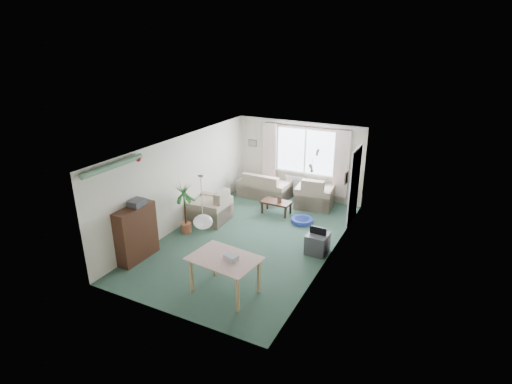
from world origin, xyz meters
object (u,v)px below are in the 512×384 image
at_px(armchair_corner, 315,191).
at_px(coffee_table, 276,207).
at_px(sofa, 265,185).
at_px(tv_cube, 317,243).
at_px(armchair_left, 210,205).
at_px(bookshelf, 136,233).
at_px(dining_table, 225,276).
at_px(pet_bed, 302,220).
at_px(houseplant, 185,208).

bearing_deg(armchair_corner, coffee_table, 45.87).
relative_size(sofa, tv_cube, 3.05).
distance_m(armchair_left, tv_cube, 3.23).
relative_size(bookshelf, dining_table, 1.05).
bearing_deg(dining_table, pet_bed, 86.67).
height_order(armchair_left, houseplant, houseplant).
bearing_deg(pet_bed, tv_cube, -56.98).
height_order(armchair_left, pet_bed, armchair_left).
distance_m(coffee_table, tv_cube, 2.39).
bearing_deg(sofa, armchair_left, 77.71).
relative_size(armchair_left, bookshelf, 0.79).
relative_size(bookshelf, pet_bed, 2.13).
relative_size(armchair_left, tv_cube, 1.92).
xyz_separation_m(coffee_table, dining_table, (0.66, -3.93, 0.19)).
bearing_deg(armchair_left, houseplant, -13.59).
bearing_deg(bookshelf, armchair_corner, 61.93).
bearing_deg(sofa, dining_table, 108.93).
height_order(sofa, armchair_left, armchair_left).
xyz_separation_m(bookshelf, dining_table, (2.44, -0.24, -0.25)).
relative_size(armchair_corner, pet_bed, 1.76).
distance_m(armchair_corner, dining_table, 4.95).
height_order(dining_table, tv_cube, dining_table).
relative_size(houseplant, pet_bed, 2.30).
bearing_deg(coffee_table, sofa, 129.80).
relative_size(coffee_table, bookshelf, 0.65).
bearing_deg(bookshelf, armchair_left, 82.81).
relative_size(bookshelf, tv_cube, 2.43).
distance_m(bookshelf, tv_cube, 4.12).
height_order(houseplant, dining_table, houseplant).
distance_m(dining_table, tv_cube, 2.58).
relative_size(armchair_left, dining_table, 0.82).
height_order(bookshelf, dining_table, bookshelf).
bearing_deg(coffee_table, dining_table, -80.47).
distance_m(sofa, coffee_table, 1.37).
relative_size(sofa, coffee_table, 1.92).
relative_size(armchair_left, houseplant, 0.73).
distance_m(armchair_left, dining_table, 3.43).
bearing_deg(tv_cube, bookshelf, -147.91).
distance_m(coffee_table, dining_table, 3.99).
relative_size(coffee_table, houseplant, 0.61).
bearing_deg(coffee_table, armchair_corner, 51.82).
bearing_deg(houseplant, coffee_table, 53.31).
relative_size(armchair_corner, tv_cube, 2.01).
xyz_separation_m(houseplant, pet_bed, (2.46, 1.89, -0.62)).
height_order(armchair_left, tv_cube, armchair_left).
xyz_separation_m(armchair_corner, tv_cube, (0.96, -2.63, -0.23)).
height_order(armchair_corner, tv_cube, armchair_corner).
distance_m(houseplant, dining_table, 2.90).
height_order(armchair_left, dining_table, armchair_left).
xyz_separation_m(sofa, tv_cube, (2.63, -2.65, -0.16)).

